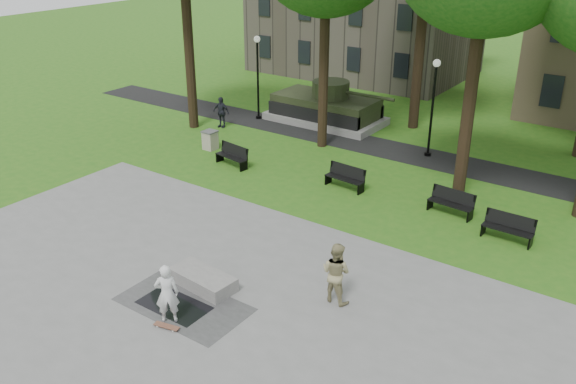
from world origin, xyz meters
name	(u,v)px	position (x,y,z in m)	size (l,w,h in m)	color
ground	(268,256)	(0.00, 0.00, 0.00)	(120.00, 120.00, 0.00)	#285F16
plaza	(162,328)	(0.00, -5.00, 0.01)	(22.00, 16.00, 0.02)	gray
footpath	(416,155)	(0.00, 12.00, 0.01)	(44.00, 2.60, 0.01)	black
building_left	(365,22)	(-11.00, 26.50, 3.60)	(15.00, 10.00, 7.20)	#4C443D
lamp_left	(258,71)	(-10.00, 12.30, 2.79)	(0.36, 0.36, 4.73)	black
lamp_mid	(433,100)	(0.50, 12.30, 2.79)	(0.36, 0.36, 4.73)	black
tank_monument	(326,107)	(-6.46, 14.00, 0.86)	(7.45, 3.40, 2.40)	gray
puddle	(174,305)	(-0.53, -4.00, 0.02)	(2.20, 1.20, 0.00)	black
concrete_block	(203,279)	(-0.54, -2.70, 0.24)	(2.20, 1.00, 0.45)	gray
skateboard	(167,327)	(0.10, -4.92, 0.06)	(0.78, 0.20, 0.07)	brown
skateboarder	(167,294)	(-0.08, -4.62, 0.94)	(0.67, 0.44, 1.85)	silver
friend_watching	(336,273)	(3.27, -0.96, 0.99)	(0.94, 0.74, 1.94)	#988F62
pedestrian_walker	(221,112)	(-10.71, 9.87, 0.86)	(1.00, 0.42, 1.71)	#21222C
park_bench_0	(233,155)	(-6.46, 5.78, 0.52)	(1.85, 0.80, 1.00)	black
park_bench_1	(346,177)	(-0.81, 6.58, 0.52)	(1.83, 0.66, 1.00)	black
park_bench_2	(451,202)	(3.85, 6.78, 0.52)	(1.83, 0.68, 1.00)	black
park_bench_3	(508,227)	(6.33, 5.92, 0.52)	(1.81, 0.55, 1.00)	black
trash_bin	(210,140)	(-8.81, 6.83, 0.49)	(0.67, 0.67, 0.96)	#AEA390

